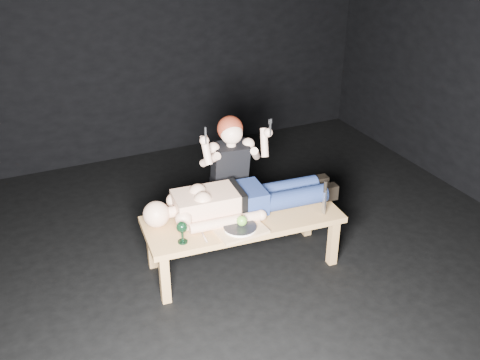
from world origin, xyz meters
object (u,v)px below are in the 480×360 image
(goblet, at_px, (182,232))
(carving_knife, at_px, (325,198))
(lying_man, at_px, (244,196))
(table, at_px, (243,241))
(serving_tray, at_px, (240,230))
(kneeling_woman, at_px, (228,174))

(goblet, bearing_deg, carving_knife, -4.64)
(lying_man, distance_m, goblet, 0.64)
(table, xyz_separation_m, serving_tray, (-0.10, -0.17, 0.24))
(lying_man, bearing_deg, kneeling_woman, 89.98)
(goblet, xyz_separation_m, carving_knife, (1.12, -0.09, 0.06))
(lying_man, xyz_separation_m, carving_knife, (0.53, -0.32, 0.02))
(serving_tray, relative_size, carving_knife, 1.24)
(table, relative_size, serving_tray, 4.17)
(kneeling_woman, height_order, goblet, kneeling_woman)
(table, bearing_deg, kneeling_woman, 84.61)
(kneeling_woman, xyz_separation_m, carving_knife, (0.51, -0.71, 0.01))
(table, relative_size, lying_man, 1.02)
(goblet, height_order, carving_knife, carving_knife)
(lying_man, xyz_separation_m, serving_tray, (-0.15, -0.27, -0.12))
(serving_tray, bearing_deg, table, 59.63)
(table, bearing_deg, serving_tray, -116.00)
(carving_knife, bearing_deg, serving_tray, 179.89)
(serving_tray, distance_m, carving_knife, 0.70)
(serving_tray, bearing_deg, kneeling_woman, 74.26)
(goblet, bearing_deg, serving_tray, -4.88)
(serving_tray, bearing_deg, goblet, 175.12)
(table, xyz_separation_m, carving_knife, (0.59, -0.23, 0.37))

